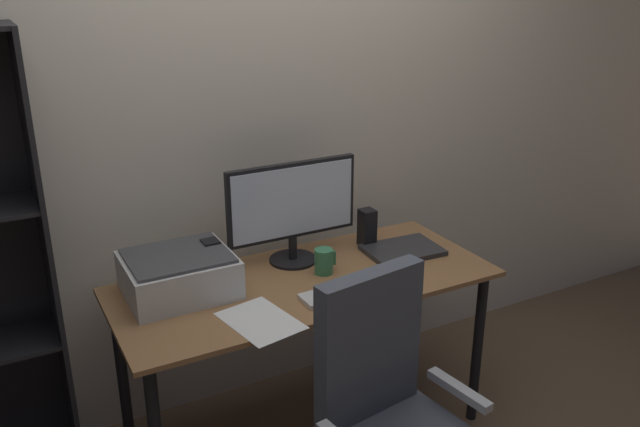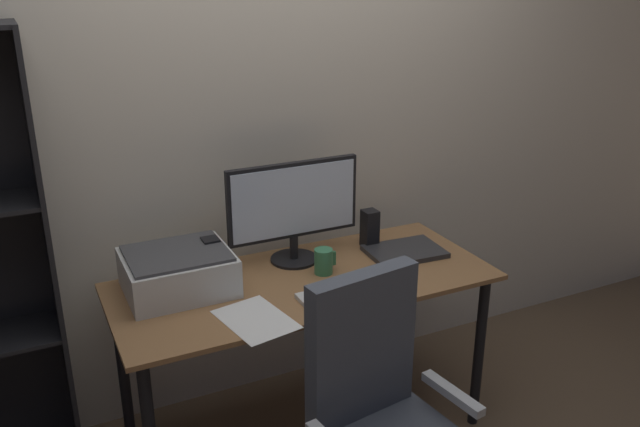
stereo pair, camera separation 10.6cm
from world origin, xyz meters
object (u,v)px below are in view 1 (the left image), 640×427
(keyboard, at_px, (338,293))
(speaker_right, at_px, (367,228))
(mouse, at_px, (383,282))
(printer, at_px, (179,274))
(monitor, at_px, (292,206))
(laptop, at_px, (402,250))
(desk, at_px, (305,300))
(speaker_left, at_px, (212,260))
(coffee_mug, at_px, (324,261))

(keyboard, bearing_deg, speaker_right, 44.68)
(mouse, xyz_separation_m, printer, (-0.72, 0.32, 0.06))
(monitor, relative_size, speaker_right, 3.34)
(mouse, xyz_separation_m, laptop, (0.25, 0.23, -0.01))
(desk, bearing_deg, mouse, -38.07)
(monitor, bearing_deg, printer, -173.50)
(keyboard, distance_m, mouse, 0.20)
(printer, bearing_deg, laptop, -5.14)
(monitor, relative_size, laptop, 1.78)
(keyboard, bearing_deg, mouse, -4.52)
(speaker_left, bearing_deg, coffee_mug, -20.23)
(desk, distance_m, printer, 0.52)
(speaker_right, relative_size, printer, 0.42)
(desk, distance_m, monitor, 0.39)
(desk, distance_m, laptop, 0.51)
(desk, xyz_separation_m, speaker_left, (-0.32, 0.17, 0.18))
(speaker_left, bearing_deg, keyboard, -43.42)
(keyboard, relative_size, speaker_left, 1.71)
(keyboard, distance_m, speaker_right, 0.50)
(coffee_mug, xyz_separation_m, speaker_left, (-0.42, 0.15, 0.03))
(desk, relative_size, monitor, 2.67)
(laptop, bearing_deg, mouse, -133.93)
(desk, height_order, mouse, mouse)
(keyboard, height_order, speaker_right, speaker_right)
(mouse, bearing_deg, speaker_left, 135.22)
(keyboard, xyz_separation_m, printer, (-0.52, 0.30, 0.07))
(printer, bearing_deg, speaker_left, 18.77)
(coffee_mug, relative_size, speaker_right, 0.61)
(keyboard, xyz_separation_m, speaker_left, (-0.37, 0.35, 0.08))
(desk, height_order, speaker_left, speaker_left)
(speaker_left, bearing_deg, mouse, -32.72)
(mouse, xyz_separation_m, speaker_right, (0.15, 0.37, 0.07))
(keyboard, bearing_deg, printer, 149.26)
(speaker_left, height_order, speaker_right, same)
(desk, distance_m, coffee_mug, 0.17)
(speaker_right, bearing_deg, desk, -156.37)
(keyboard, bearing_deg, monitor, 91.27)
(coffee_mug, bearing_deg, speaker_right, 27.14)
(mouse, relative_size, speaker_left, 0.56)
(printer, bearing_deg, mouse, -23.79)
(keyboard, xyz_separation_m, speaker_right, (0.35, 0.35, 0.08))
(keyboard, height_order, speaker_left, speaker_left)
(monitor, height_order, mouse, monitor)
(mouse, distance_m, speaker_right, 0.40)
(laptop, bearing_deg, monitor, 166.04)
(speaker_left, xyz_separation_m, printer, (-0.15, -0.05, -0.00))
(keyboard, distance_m, laptop, 0.50)
(keyboard, distance_m, printer, 0.61)
(coffee_mug, bearing_deg, monitor, 109.93)
(mouse, relative_size, printer, 0.24)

